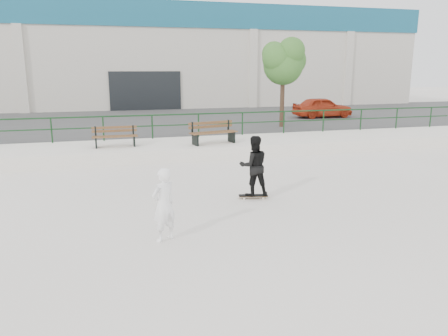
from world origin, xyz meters
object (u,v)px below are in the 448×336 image
object	(u,v)px
skateboard	(253,196)
seated_skater	(164,205)
red_car	(322,107)
standing_skater	(254,166)
bench_right	(213,133)
bench_left	(115,137)
tree	(284,60)

from	to	relation	value
skateboard	seated_skater	xyz separation A→B (m)	(-2.71, -2.30, 0.69)
red_car	seated_skater	xyz separation A→B (m)	(-11.72, -15.60, -0.35)
red_car	skateboard	world-z (taller)	red_car
skateboard	red_car	bearing A→B (deg)	68.32
skateboard	standing_skater	world-z (taller)	standing_skater
bench_right	seated_skater	distance (m)	8.81
red_car	skateboard	bearing A→B (deg)	145.82
bench_left	standing_skater	size ratio (longest dim) A/B	1.04
seated_skater	skateboard	bearing A→B (deg)	-170.66
bench_left	standing_skater	xyz separation A→B (m)	(3.41, -6.30, 0.02)
seated_skater	bench_left	bearing A→B (deg)	-116.28
skateboard	standing_skater	xyz separation A→B (m)	(0.00, 0.00, 0.83)
bench_left	standing_skater	bearing A→B (deg)	-61.64
standing_skater	seated_skater	bearing A→B (deg)	44.19
tree	seated_skater	xyz separation A→B (m)	(-7.72, -12.29, -3.04)
bench_left	bench_right	bearing A→B (deg)	-5.21
bench_left	seated_skater	size ratio (longest dim) A/B	1.11
tree	skateboard	world-z (taller)	tree
bench_right	bench_left	bearing A→B (deg)	162.87
bench_right	red_car	world-z (taller)	red_car
standing_skater	seated_skater	size ratio (longest dim) A/B	1.06
red_car	skateboard	xyz separation A→B (m)	(-9.01, -13.31, -1.04)
bench_right	skateboard	size ratio (longest dim) A/B	2.47
bench_right	red_car	size ratio (longest dim) A/B	0.55
bench_left	bench_right	world-z (taller)	bench_right
bench_right	standing_skater	xyz separation A→B (m)	(-0.36, -5.96, -0.03)
red_car	standing_skater	xyz separation A→B (m)	(-9.01, -13.31, -0.21)
standing_skater	tree	bearing A→B (deg)	-112.68
standing_skater	seated_skater	xyz separation A→B (m)	(-2.71, -2.30, -0.14)
bench_right	red_car	xyz separation A→B (m)	(8.65, 7.35, 0.17)
bench_left	red_car	world-z (taller)	red_car
standing_skater	bench_right	bearing A→B (deg)	-89.54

